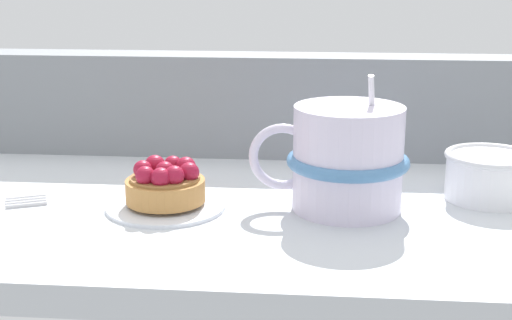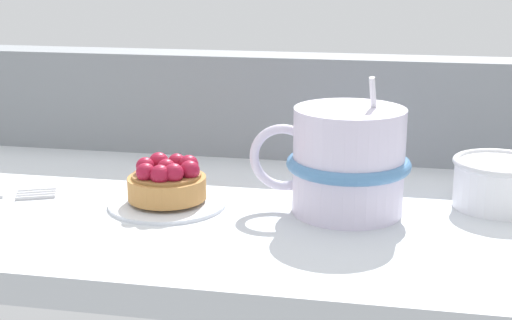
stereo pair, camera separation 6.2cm
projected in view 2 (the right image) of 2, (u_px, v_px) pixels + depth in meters
The scene contains 6 objects.
ground_plane at pixel (230, 211), 66.82cm from camera, with size 72.82×38.05×2.48cm, color silver.
window_rail_back at pixel (263, 104), 80.38cm from camera, with size 71.36×5.53×11.03cm, color gray.
dessert_plate at pixel (168, 202), 64.46cm from camera, with size 10.43×10.43×0.67cm.
raspberry_tart at pixel (167, 181), 63.93cm from camera, with size 6.90×6.90×3.69cm.
coffee_mug at pixel (347, 161), 61.68cm from camera, with size 13.84×10.56×11.80cm.
sugar_bowl at pixel (499, 182), 63.48cm from camera, with size 8.16×8.16×4.33cm.
Camera 2 is at (14.48, -61.49, 21.15)cm, focal length 51.17 mm.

